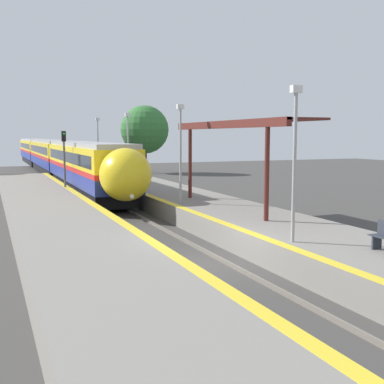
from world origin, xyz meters
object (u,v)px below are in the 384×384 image
train (53,155)px  lamppost_mid (180,147)px  lamppost_far (128,144)px  railway_signal (64,159)px  lamppost_near (295,153)px  lamppost_farthest (98,142)px

train → lamppost_mid: size_ratio=12.87×
lamppost_mid → lamppost_far: bearing=90.0°
railway_signal → train: bearing=85.1°
lamppost_near → lamppost_farthest: 29.93m
lamppost_far → lamppost_farthest: size_ratio=1.00×
lamppost_far → lamppost_mid: bearing=-90.0°
lamppost_mid → lamppost_farthest: size_ratio=1.00×
train → railway_signal: size_ratio=13.71×
train → lamppost_farthest: size_ratio=12.87×
lamppost_farthest → railway_signal: bearing=-114.3°
lamppost_near → lamppost_mid: same height
train → lamppost_far: (2.39, -23.01, 1.60)m
railway_signal → lamppost_mid: 11.25m
lamppost_farthest → train: bearing=100.4°
train → lamppost_near: size_ratio=12.87×
railway_signal → lamppost_farthest: bearing=65.7°
train → lamppost_mid: lamppost_mid is taller
lamppost_far → train: bearing=95.9°
railway_signal → lamppost_far: (4.35, -0.34, 0.99)m
lamppost_near → train: bearing=93.2°
train → lamppost_mid: 33.11m
railway_signal → lamppost_farthest: lamppost_farthest is taller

